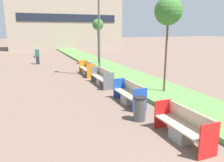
# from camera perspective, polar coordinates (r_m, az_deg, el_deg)

# --- Properties ---
(planter_grass_strip) EXTENTS (2.80, 120.00, 0.18)m
(planter_grass_strip) POSITION_cam_1_polar(r_m,az_deg,el_deg) (14.65, 4.35, 1.10)
(planter_grass_strip) COLOR #568442
(planter_grass_strip) RESTS_ON ground
(building_backdrop) EXTENTS (18.73, 6.32, 9.15)m
(building_backdrop) POSITION_cam_1_polar(r_m,az_deg,el_deg) (40.15, -11.98, 14.94)
(building_backdrop) COLOR tan
(building_backdrop) RESTS_ON ground
(bench_red_frame) EXTENTS (0.65, 2.00, 0.94)m
(bench_red_frame) POSITION_cam_1_polar(r_m,az_deg,el_deg) (6.77, 18.13, -11.76)
(bench_red_frame) COLOR gray
(bench_red_frame) RESTS_ON ground
(bench_blue_frame) EXTENTS (0.65, 2.00, 0.94)m
(bench_blue_frame) POSITION_cam_1_polar(r_m,az_deg,el_deg) (9.52, 4.59, -3.85)
(bench_blue_frame) COLOR gray
(bench_blue_frame) RESTS_ON ground
(bench_grey_frame) EXTENTS (0.65, 2.33, 0.94)m
(bench_grey_frame) POSITION_cam_1_polar(r_m,az_deg,el_deg) (12.70, -2.53, 0.56)
(bench_grey_frame) COLOR gray
(bench_grey_frame) RESTS_ON ground
(bench_orange_frame) EXTENTS (0.65, 2.23, 0.94)m
(bench_orange_frame) POSITION_cam_1_polar(r_m,az_deg,el_deg) (15.70, -6.42, 2.92)
(bench_orange_frame) COLOR gray
(bench_orange_frame) RESTS_ON ground
(litter_bin) EXTENTS (0.45, 0.45, 0.87)m
(litter_bin) POSITION_cam_1_polar(r_m,az_deg,el_deg) (7.82, 7.23, -7.21)
(litter_bin) COLOR #4C4F51
(litter_bin) RESTS_ON ground
(street_lamp_post) EXTENTS (0.24, 0.44, 7.55)m
(street_lamp_post) POSITION_cam_1_polar(r_m,az_deg,el_deg) (14.80, -3.45, 17.08)
(street_lamp_post) COLOR #56595B
(street_lamp_post) RESTS_ON ground
(sapling_tree_near) EXTENTS (1.28, 1.28, 4.64)m
(sapling_tree_near) POSITION_cam_1_polar(r_m,az_deg,el_deg) (10.82, 14.52, 17.10)
(sapling_tree_near) COLOR brown
(sapling_tree_near) RESTS_ON ground
(sapling_tree_far) EXTENTS (1.00, 1.00, 4.13)m
(sapling_tree_far) POSITION_cam_1_polar(r_m,az_deg,el_deg) (20.14, -3.70, 14.34)
(sapling_tree_far) COLOR brown
(sapling_tree_far) RESTS_ON ground
(pedestrian_walking) EXTENTS (0.53, 0.24, 1.56)m
(pedestrian_walking) POSITION_cam_1_polar(r_m,az_deg,el_deg) (21.75, -18.95, 6.23)
(pedestrian_walking) COLOR #232633
(pedestrian_walking) RESTS_ON ground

